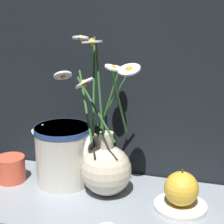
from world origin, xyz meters
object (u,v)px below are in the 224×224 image
object	(u,v)px
yellow_mug	(10,169)
ceramic_pitcher	(64,153)
vase_with_flowers	(106,165)
orange_fruit	(181,189)

from	to	relation	value
yellow_mug	ceramic_pitcher	world-z (taller)	ceramic_pitcher
ceramic_pitcher	vase_with_flowers	bearing A→B (deg)	-12.84
vase_with_flowers	ceramic_pitcher	distance (m)	0.12
ceramic_pitcher	orange_fruit	bearing A→B (deg)	-8.84
vase_with_flowers	orange_fruit	size ratio (longest dim) A/B	4.42
vase_with_flowers	yellow_mug	xyz separation A→B (m)	(-0.25, -0.00, -0.04)
yellow_mug	orange_fruit	xyz separation A→B (m)	(0.43, -0.01, 0.02)
vase_with_flowers	ceramic_pitcher	xyz separation A→B (m)	(-0.12, 0.03, 0.01)
vase_with_flowers	orange_fruit	bearing A→B (deg)	-6.15
yellow_mug	orange_fruit	size ratio (longest dim) A/B	0.97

